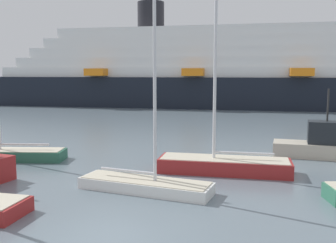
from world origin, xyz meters
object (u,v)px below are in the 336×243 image
object	(u,v)px
sailboat_4	(9,150)
fishing_boat_1	(322,145)
cruise_ship	(246,73)
sailboat_3	(145,182)
sailboat_0	(224,163)

from	to	relation	value
sailboat_4	fishing_boat_1	world-z (taller)	sailboat_4
sailboat_4	cruise_ship	xyz separation A→B (m)	(14.98, 39.51, 4.64)
sailboat_3	sailboat_4	size ratio (longest dim) A/B	0.72
sailboat_4	cruise_ship	world-z (taller)	cruise_ship
sailboat_3	cruise_ship	xyz separation A→B (m)	(5.43, 44.15, 4.80)
sailboat_3	cruise_ship	bearing A→B (deg)	95.03
sailboat_4	sailboat_3	bearing A→B (deg)	146.51
sailboat_0	cruise_ship	size ratio (longest dim) A/B	0.12
sailboat_3	cruise_ship	world-z (taller)	cruise_ship
cruise_ship	sailboat_3	bearing A→B (deg)	-94.69
cruise_ship	sailboat_4	bearing A→B (deg)	-108.44
sailboat_3	sailboat_4	xyz separation A→B (m)	(-9.55, 4.64, 0.17)
fishing_boat_1	cruise_ship	world-z (taller)	cruise_ship
sailboat_0	cruise_ship	xyz separation A→B (m)	(2.07, 40.31, 4.72)
sailboat_4	fishing_boat_1	xyz separation A→B (m)	(18.83, 3.93, 0.21)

